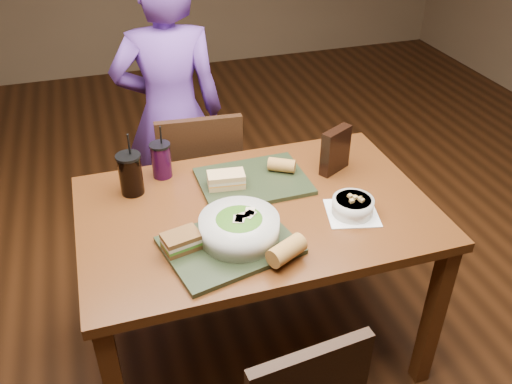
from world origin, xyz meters
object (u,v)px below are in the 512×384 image
chair_far (199,184)px  baguette_near (287,250)px  salad_bowl (239,227)px  diner (171,115)px  sandwich_far (226,180)px  chip_bag (335,150)px  dining_table (256,227)px  baguette_far (282,165)px  cup_cola (131,174)px  cup_berry (161,160)px  soup_bowl (353,206)px  sandwich_near (182,241)px  tray_near (230,245)px  tray_far (253,181)px

chair_far → baguette_near: size_ratio=6.76×
baguette_near → salad_bowl: bearing=127.4°
diner → sandwich_far: 0.75m
diner → chip_bag: 0.92m
sandwich_far → baguette_near: (0.07, -0.47, 0.00)m
dining_table → chip_bag: (0.39, 0.16, 0.18)m
baguette_far → cup_cola: cup_cola is taller
cup_berry → chip_bag: size_ratio=1.21×
soup_bowl → sandwich_far: size_ratio=1.46×
baguette_far → chip_bag: 0.23m
sandwich_far → chip_bag: bearing=0.9°
baguette_near → soup_bowl: bearing=29.2°
salad_bowl → cup_cola: size_ratio=1.05×
chair_far → baguette_far: size_ratio=8.13×
baguette_near → baguette_far: baguette_near is taller
soup_bowl → sandwich_near: bearing=-177.4°
diner → cup_cola: diner is taller
soup_bowl → baguette_far: (-0.16, 0.33, 0.01)m
soup_bowl → baguette_near: baguette_near is taller
diner → soup_bowl: size_ratio=6.70×
tray_near → salad_bowl: bearing=26.6°
chair_far → sandwich_near: chair_far is taller
tray_near → cup_cola: size_ratio=1.63×
dining_table → baguette_near: (0.00, -0.32, 0.14)m
chair_far → tray_far: size_ratio=2.11×
sandwich_near → baguette_near: (0.31, -0.15, 0.00)m
tray_near → diner: bearing=90.4°
diner → sandwich_near: size_ratio=10.86×
dining_table → salad_bowl: bearing=-123.3°
dining_table → cup_cola: size_ratio=5.06×
chip_bag → chair_far: bearing=108.1°
dining_table → chair_far: bearing=98.9°
tray_near → chip_bag: size_ratio=2.24×
soup_bowl → chip_bag: bearing=78.3°
tray_far → baguette_near: 0.49m
tray_near → sandwich_near: (-0.16, 0.02, 0.04)m
diner → salad_bowl: diner is taller
tray_far → soup_bowl: 0.42m
sandwich_near → chip_bag: 0.77m
diner → baguette_near: diner is taller
baguette_near → cup_berry: 0.71m
tray_near → baguette_far: (0.32, 0.38, 0.04)m
chair_far → chip_bag: size_ratio=4.71×
diner → cup_berry: 0.59m
sandwich_near → sandwich_far: same height
chair_far → cup_cola: size_ratio=3.44×
tray_far → sandwich_near: bearing=-136.5°
tray_near → baguette_near: 0.21m
salad_bowl → chip_bag: size_ratio=1.44×
tray_near → soup_bowl: (0.48, 0.05, 0.03)m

